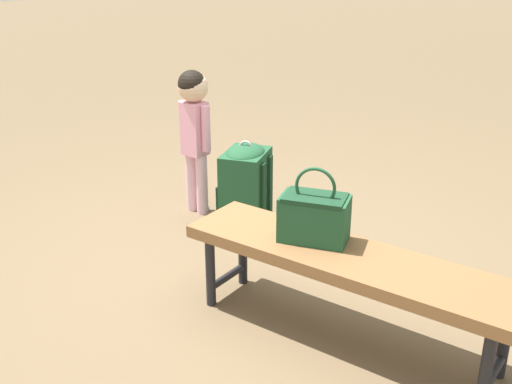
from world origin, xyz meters
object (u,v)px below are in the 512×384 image
at_px(child_standing, 194,119).
at_px(backpack_large, 245,184).
at_px(park_bench, 346,265).
at_px(handbag, 314,216).

bearing_deg(child_standing, backpack_large, -166.26).
xyz_separation_m(child_standing, backpack_large, (-0.41, -0.10, -0.37)).
xyz_separation_m(park_bench, backpack_large, (1.28, -0.48, -0.09)).
distance_m(handbag, child_standing, 1.54).
xyz_separation_m(handbag, child_standing, (1.49, -0.39, 0.10)).
bearing_deg(backpack_large, child_standing, 13.74).
relative_size(handbag, child_standing, 0.37).
xyz_separation_m(handbag, backpack_large, (1.08, -0.49, -0.28)).
distance_m(park_bench, handbag, 0.27).
height_order(child_standing, backpack_large, child_standing).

